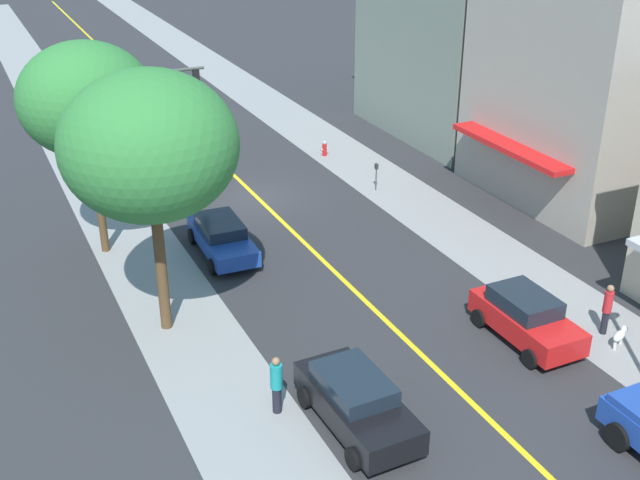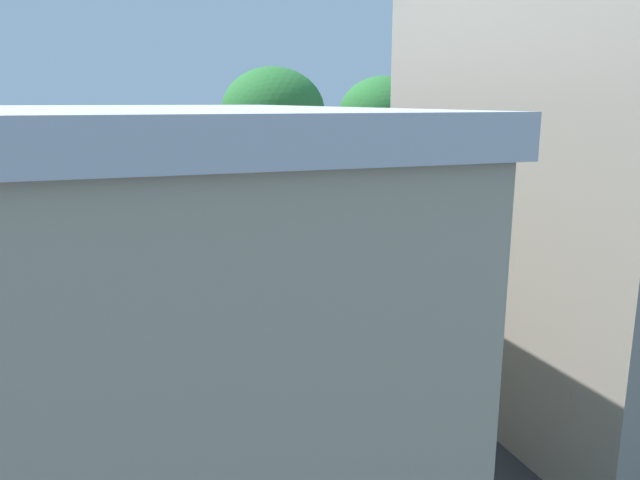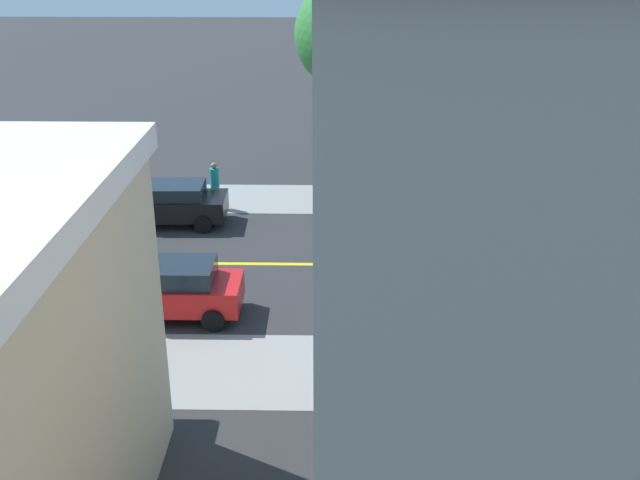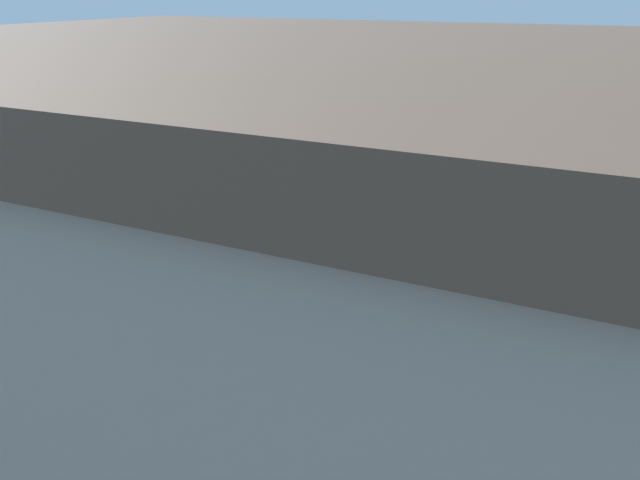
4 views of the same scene
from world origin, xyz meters
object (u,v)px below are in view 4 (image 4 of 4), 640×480
object	(u,v)px
blue_sedan_right_curb	(510,262)
blue_pickup_truck	(68,244)
pedestrian_red_shirt	(143,299)
pedestrian_teal_shirt	(309,208)
small_dog	(129,308)
black_sedan_right_curb	(265,217)
parking_meter	(577,400)
red_sedan_left_curb	(207,279)
street_tree_left_near	(438,102)
street_tree_right_corner	(599,116)
street_lamp	(90,217)

from	to	relation	value
blue_sedan_right_curb	blue_pickup_truck	distance (m)	19.16
pedestrian_red_shirt	blue_pickup_truck	bearing A→B (deg)	35.14
blue_pickup_truck	pedestrian_teal_shirt	size ratio (longest dim) A/B	2.98
pedestrian_red_shirt	small_dog	size ratio (longest dim) A/B	2.22
pedestrian_teal_shirt	black_sedan_right_curb	bearing A→B (deg)	85.53
black_sedan_right_curb	blue_pickup_truck	world-z (taller)	blue_pickup_truck
small_dog	parking_meter	bearing A→B (deg)	69.13
blue_pickup_truck	pedestrian_teal_shirt	xyz separation A→B (m)	(8.74, -7.51, 0.11)
red_sedan_left_curb	black_sedan_right_curb	bearing A→B (deg)	-77.68
street_tree_left_near	blue_pickup_truck	distance (m)	17.87
small_dog	street_tree_left_near	bearing A→B (deg)	126.98
black_sedan_right_curb	pedestrian_teal_shirt	world-z (taller)	pedestrian_teal_shirt
parking_meter	red_sedan_left_curb	size ratio (longest dim) A/B	0.33
street_tree_right_corner	red_sedan_left_curb	bearing A→B (deg)	131.54
street_lamp	pedestrian_red_shirt	distance (m)	3.91
blue_sedan_right_curb	street_lamp	bearing A→B (deg)	33.79
parking_meter	blue_sedan_right_curb	size ratio (longest dim) A/B	0.30
street_tree_left_near	black_sedan_right_curb	world-z (taller)	street_tree_left_near
parking_meter	blue_sedan_right_curb	bearing A→B (deg)	20.35
street_tree_left_near	street_tree_right_corner	distance (m)	6.85
street_lamp	red_sedan_left_curb	size ratio (longest dim) A/B	1.30
blue_sedan_right_curb	pedestrian_red_shirt	bearing A→B (deg)	42.81
street_tree_right_corner	parking_meter	distance (m)	14.28
street_lamp	blue_sedan_right_curb	bearing A→B (deg)	-58.35
street_lamp	pedestrian_teal_shirt	bearing A→B (deg)	-19.53
blue_pickup_truck	parking_meter	bearing A→B (deg)	174.15
street_tree_right_corner	blue_pickup_truck	size ratio (longest dim) A/B	1.53
street_tree_left_near	pedestrian_red_shirt	xyz separation A→B (m)	(-13.22, 6.72, -5.50)
red_sedan_left_curb	blue_pickup_truck	world-z (taller)	blue_pickup_truck
small_dog	black_sedan_right_curb	bearing A→B (deg)	156.24
street_tree_left_near	street_lamp	world-z (taller)	street_tree_left_near
red_sedan_left_curb	small_dog	xyz separation A→B (m)	(-2.54, 1.68, -0.43)
blue_pickup_truck	pedestrian_teal_shirt	bearing A→B (deg)	-130.79
small_dog	blue_sedan_right_curb	bearing A→B (deg)	105.26
red_sedan_left_curb	street_lamp	bearing A→B (deg)	24.56
parking_meter	black_sedan_right_curb	size ratio (longest dim) A/B	0.30
street_tree_left_near	pedestrian_red_shirt	bearing A→B (deg)	153.04
parking_meter	pedestrian_red_shirt	bearing A→B (deg)	92.81
parking_meter	black_sedan_right_curb	distance (m)	17.75
red_sedan_left_curb	pedestrian_teal_shirt	world-z (taller)	pedestrian_teal_shirt
black_sedan_right_curb	blue_pickup_truck	bearing A→B (deg)	47.89
street_tree_left_near	black_sedan_right_curb	bearing A→B (deg)	114.72
black_sedan_right_curb	pedestrian_red_shirt	distance (m)	9.83
pedestrian_red_shirt	parking_meter	bearing A→B (deg)	-119.05
street_tree_right_corner	blue_pickup_truck	bearing A→B (deg)	118.64
street_tree_left_near	small_dog	bearing A→B (deg)	150.10
parking_meter	red_sedan_left_curb	distance (m)	13.81
blue_sedan_right_curb	pedestrian_red_shirt	xyz separation A→B (m)	(-9.64, 11.23, 0.25)
street_tree_right_corner	blue_pickup_truck	xyz separation A→B (m)	(-11.05, 20.23, -5.43)
blue_sedan_right_curb	blue_pickup_truck	bearing A→B (deg)	22.94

